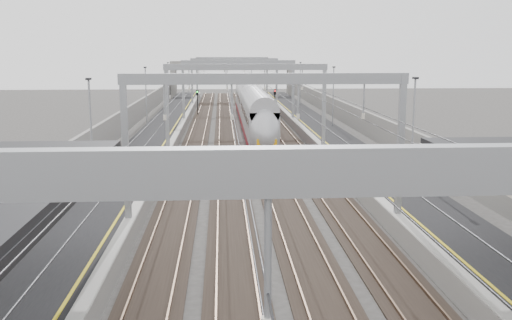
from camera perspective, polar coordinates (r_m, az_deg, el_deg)
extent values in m
cube|color=black|center=(49.62, -10.41, 1.28)|extent=(4.00, 120.00, 1.00)
cube|color=black|center=(50.25, 8.02, 1.47)|extent=(4.00, 120.00, 1.00)
cube|color=black|center=(49.40, -6.36, 0.80)|extent=(2.40, 140.00, 0.08)
cube|color=brown|center=(49.42, -7.19, 0.90)|extent=(0.07, 140.00, 0.14)
cube|color=brown|center=(49.35, -5.53, 0.92)|extent=(0.07, 140.00, 0.14)
cube|color=black|center=(49.33, -2.88, 0.84)|extent=(2.40, 140.00, 0.08)
cube|color=brown|center=(49.32, -3.71, 0.94)|extent=(0.07, 140.00, 0.14)
cube|color=brown|center=(49.33, -2.04, 0.96)|extent=(0.07, 140.00, 0.14)
cube|color=black|center=(49.45, 0.60, 0.88)|extent=(2.40, 140.00, 0.08)
cube|color=brown|center=(49.39, -0.23, 0.97)|extent=(0.07, 140.00, 0.14)
cube|color=brown|center=(49.49, 1.43, 0.99)|extent=(0.07, 140.00, 0.14)
cube|color=black|center=(49.75, 4.05, 0.91)|extent=(2.40, 140.00, 0.08)
cube|color=brown|center=(49.65, 3.23, 1.01)|extent=(0.07, 140.00, 0.14)
cube|color=brown|center=(49.84, 4.87, 1.02)|extent=(0.07, 140.00, 0.14)
cube|color=gray|center=(6.05, 15.55, -0.97)|extent=(13.00, 0.25, 0.50)
cube|color=gray|center=(26.30, -12.91, 1.23)|extent=(0.28, 0.28, 6.60)
cube|color=gray|center=(27.23, 14.25, 1.49)|extent=(0.28, 0.28, 6.60)
cube|color=gray|center=(25.70, 0.93, 8.12)|extent=(13.00, 0.25, 0.50)
cube|color=gray|center=(45.99, -8.90, 5.36)|extent=(0.28, 0.28, 6.60)
cube|color=gray|center=(46.53, 6.81, 5.47)|extent=(0.28, 0.28, 6.60)
cube|color=gray|center=(45.65, -1.01, 9.28)|extent=(13.00, 0.25, 0.50)
cube|color=gray|center=(65.87, -7.29, 7.00)|extent=(0.28, 0.28, 6.60)
cube|color=gray|center=(66.25, 3.73, 7.09)|extent=(0.28, 0.28, 6.60)
cube|color=gray|center=(65.63, -1.78, 9.73)|extent=(13.00, 0.25, 0.50)
cube|color=gray|center=(85.81, -6.42, 7.88)|extent=(0.28, 0.28, 6.60)
cube|color=gray|center=(86.10, 2.07, 7.95)|extent=(0.28, 0.28, 6.60)
cube|color=gray|center=(85.62, -2.19, 9.97)|extent=(13.00, 0.25, 0.50)
cube|color=gray|center=(103.77, -5.92, 8.38)|extent=(0.28, 0.28, 6.60)
cube|color=gray|center=(104.01, 1.11, 8.44)|extent=(0.28, 0.28, 6.60)
cube|color=gray|center=(103.62, -2.42, 10.11)|extent=(13.00, 0.25, 0.50)
cylinder|color=#262628|center=(53.74, -6.22, 7.47)|extent=(0.03, 140.00, 0.03)
cylinder|color=#262628|center=(53.68, -2.99, 7.52)|extent=(0.03, 140.00, 0.03)
cylinder|color=#262628|center=(53.79, 0.23, 7.54)|extent=(0.03, 140.00, 0.03)
cylinder|color=#262628|center=(54.07, 3.43, 7.54)|extent=(0.03, 140.00, 0.03)
cube|color=gray|center=(103.64, -2.41, 9.48)|extent=(22.00, 2.20, 1.40)
cube|color=gray|center=(104.09, -8.24, 7.67)|extent=(1.00, 2.20, 6.20)
cube|color=gray|center=(104.48, 3.42, 7.77)|extent=(1.00, 2.20, 6.20)
cube|color=gray|center=(49.95, -14.10, 2.47)|extent=(0.30, 120.00, 3.20)
cube|color=gray|center=(50.82, 11.59, 2.71)|extent=(0.30, 120.00, 3.20)
cube|color=maroon|center=(56.72, 0.07, 2.70)|extent=(2.49, 21.22, 0.74)
cube|color=#A7A7AC|center=(56.50, 0.07, 4.46)|extent=(2.49, 21.22, 2.77)
cube|color=black|center=(49.45, 0.60, 1.15)|extent=(1.85, 2.21, 0.46)
cube|color=maroon|center=(78.13, -0.91, 4.92)|extent=(2.49, 21.22, 0.74)
cube|color=#A7A7AC|center=(77.97, -0.91, 6.20)|extent=(2.49, 21.22, 2.77)
cube|color=black|center=(70.79, -0.64, 4.07)|extent=(1.85, 2.21, 0.46)
ellipsoid|color=#A7A7AC|center=(45.85, 0.90, 2.63)|extent=(2.49, 4.80, 3.88)
cube|color=#FFAC0D|center=(44.03, 1.09, 1.20)|extent=(1.57, 0.12, 1.38)
cube|color=black|center=(44.23, 1.06, 3.06)|extent=(1.48, 0.54, 0.87)
cylinder|color=black|center=(77.75, -5.87, 5.53)|extent=(0.12, 0.12, 3.00)
cube|color=black|center=(77.62, -5.89, 6.70)|extent=(0.32, 0.22, 0.75)
sphere|color=#0CE526|center=(77.48, -5.89, 6.81)|extent=(0.16, 0.16, 0.16)
cylinder|color=black|center=(73.98, 0.55, 5.32)|extent=(0.12, 0.12, 3.00)
cube|color=black|center=(73.84, 0.56, 6.55)|extent=(0.32, 0.22, 0.75)
sphere|color=#0CE526|center=(73.70, 0.56, 6.66)|extent=(0.16, 0.16, 0.16)
cylinder|color=black|center=(79.21, 1.89, 5.67)|extent=(0.12, 0.12, 3.00)
cube|color=black|center=(79.09, 1.90, 6.83)|extent=(0.32, 0.22, 0.75)
sphere|color=red|center=(78.95, 1.91, 6.93)|extent=(0.16, 0.16, 0.16)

